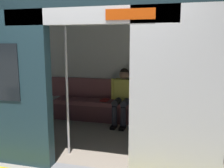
% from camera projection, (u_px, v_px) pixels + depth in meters
% --- Properties ---
extents(train_car, '(6.40, 2.58, 2.23)m').
position_uv_depth(train_car, '(106.00, 56.00, 4.07)').
color(train_car, silver).
rests_on(train_car, ground_plane).
extents(bench_seat, '(3.01, 0.44, 0.44)m').
position_uv_depth(bench_seat, '(121.00, 107.00, 5.13)').
color(bench_seat, '#935156').
rests_on(bench_seat, ground_plane).
extents(person_seated, '(0.55, 0.69, 1.17)m').
position_uv_depth(person_seated, '(123.00, 93.00, 5.02)').
color(person_seated, '#D8CC4C').
rests_on(person_seated, ground_plane).
extents(handbag, '(0.26, 0.15, 0.17)m').
position_uv_depth(handbag, '(141.00, 99.00, 5.06)').
color(handbag, brown).
rests_on(handbag, bench_seat).
extents(book, '(0.18, 0.24, 0.03)m').
position_uv_depth(book, '(105.00, 100.00, 5.26)').
color(book, '#B22D2D').
rests_on(book, bench_seat).
extents(grab_pole_door, '(0.04, 0.04, 2.09)m').
position_uv_depth(grab_pole_door, '(67.00, 87.00, 3.55)').
color(grab_pole_door, silver).
rests_on(grab_pole_door, ground_plane).
extents(grab_pole_far, '(0.04, 0.04, 2.09)m').
position_uv_depth(grab_pole_far, '(132.00, 90.00, 3.37)').
color(grab_pole_far, silver).
rests_on(grab_pole_far, ground_plane).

